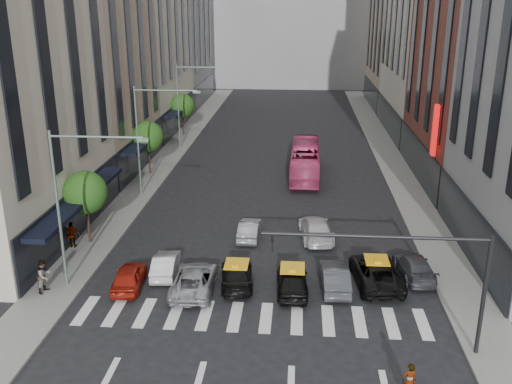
% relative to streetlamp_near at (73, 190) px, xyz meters
% --- Properties ---
extents(ground, '(160.00, 160.00, 0.00)m').
position_rel_streetlamp_near_xyz_m(ground, '(10.04, -4.00, -5.90)').
color(ground, black).
rests_on(ground, ground).
extents(sidewalk_left, '(3.00, 96.00, 0.15)m').
position_rel_streetlamp_near_xyz_m(sidewalk_left, '(-1.46, 26.00, -5.83)').
color(sidewalk_left, slate).
rests_on(sidewalk_left, ground).
extents(sidewalk_right, '(3.00, 96.00, 0.15)m').
position_rel_streetlamp_near_xyz_m(sidewalk_right, '(21.54, 26.00, -5.83)').
color(sidewalk_right, slate).
rests_on(sidewalk_right, ground).
extents(building_left_b, '(8.00, 16.00, 24.00)m').
position_rel_streetlamp_near_xyz_m(building_left_b, '(-6.96, 24.00, 6.10)').
color(building_left_b, tan).
rests_on(building_left_b, ground).
extents(building_left_d, '(8.00, 18.00, 30.00)m').
position_rel_streetlamp_near_xyz_m(building_left_d, '(-6.96, 61.00, 9.10)').
color(building_left_d, gray).
rests_on(building_left_d, ground).
extents(building_right_b, '(8.00, 18.00, 26.00)m').
position_rel_streetlamp_near_xyz_m(building_right_b, '(27.04, 23.00, 7.10)').
color(building_right_b, brown).
rests_on(building_right_b, ground).
extents(building_right_d, '(8.00, 18.00, 28.00)m').
position_rel_streetlamp_near_xyz_m(building_right_d, '(27.04, 61.00, 8.10)').
color(building_right_d, tan).
rests_on(building_right_d, ground).
extents(tree_near, '(2.88, 2.88, 4.95)m').
position_rel_streetlamp_near_xyz_m(tree_near, '(-1.76, 6.00, -2.25)').
color(tree_near, black).
rests_on(tree_near, sidewalk_left).
extents(tree_mid, '(2.88, 2.88, 4.95)m').
position_rel_streetlamp_near_xyz_m(tree_mid, '(-1.76, 22.00, -2.25)').
color(tree_mid, black).
rests_on(tree_mid, sidewalk_left).
extents(tree_far, '(2.88, 2.88, 4.95)m').
position_rel_streetlamp_near_xyz_m(tree_far, '(-1.76, 38.00, -2.25)').
color(tree_far, black).
rests_on(tree_far, sidewalk_left).
extents(streetlamp_near, '(5.38, 0.25, 9.00)m').
position_rel_streetlamp_near_xyz_m(streetlamp_near, '(0.00, 0.00, 0.00)').
color(streetlamp_near, gray).
rests_on(streetlamp_near, sidewalk_left).
extents(streetlamp_mid, '(5.38, 0.25, 9.00)m').
position_rel_streetlamp_near_xyz_m(streetlamp_mid, '(0.00, 16.00, 0.00)').
color(streetlamp_mid, gray).
rests_on(streetlamp_mid, sidewalk_left).
extents(streetlamp_far, '(5.38, 0.25, 9.00)m').
position_rel_streetlamp_near_xyz_m(streetlamp_far, '(0.00, 32.00, 0.00)').
color(streetlamp_far, gray).
rests_on(streetlamp_far, sidewalk_left).
extents(traffic_signal, '(10.10, 0.20, 6.00)m').
position_rel_streetlamp_near_xyz_m(traffic_signal, '(17.74, -5.00, -1.43)').
color(traffic_signal, black).
rests_on(traffic_signal, ground).
extents(liberty_sign, '(0.30, 0.70, 4.00)m').
position_rel_streetlamp_near_xyz_m(liberty_sign, '(22.64, 16.00, 0.10)').
color(liberty_sign, red).
rests_on(liberty_sign, ground).
extents(car_red, '(1.92, 4.05, 1.34)m').
position_rel_streetlamp_near_xyz_m(car_red, '(2.64, 0.23, -5.23)').
color(car_red, maroon).
rests_on(car_red, ground).
extents(car_white_front, '(1.64, 3.96, 1.27)m').
position_rel_streetlamp_near_xyz_m(car_white_front, '(4.36, 1.98, -5.27)').
color(car_white_front, silver).
rests_on(car_white_front, ground).
extents(car_silver, '(2.41, 5.04, 1.39)m').
position_rel_streetlamp_near_xyz_m(car_silver, '(6.43, 0.12, -5.21)').
color(car_silver, '#A2A3A7').
rests_on(car_silver, ground).
extents(taxi_left, '(2.32, 4.64, 1.29)m').
position_rel_streetlamp_near_xyz_m(taxi_left, '(8.74, 1.00, -5.26)').
color(taxi_left, black).
rests_on(taxi_left, ground).
extents(taxi_center, '(1.93, 4.36, 1.46)m').
position_rel_streetlamp_near_xyz_m(taxi_center, '(11.94, 0.38, -5.17)').
color(taxi_center, black).
rests_on(taxi_center, ground).
extents(car_grey_mid, '(1.67, 4.34, 1.41)m').
position_rel_streetlamp_near_xyz_m(car_grey_mid, '(14.34, 1.02, -5.20)').
color(car_grey_mid, '#373A3E').
rests_on(car_grey_mid, ground).
extents(taxi_right, '(3.01, 5.55, 1.48)m').
position_rel_streetlamp_near_xyz_m(taxi_right, '(16.74, 1.76, -5.17)').
color(taxi_right, black).
rests_on(taxi_right, ground).
extents(car_grey_curb, '(2.18, 4.62, 1.30)m').
position_rel_streetlamp_near_xyz_m(car_grey_curb, '(19.13, 2.82, -5.25)').
color(car_grey_curb, '#3D3F44').
rests_on(car_grey_curb, ground).
extents(car_row2_left, '(1.44, 3.92, 1.28)m').
position_rel_streetlamp_near_xyz_m(car_row2_left, '(8.88, 7.83, -5.26)').
color(car_row2_left, '#9D9DA2').
rests_on(car_row2_left, ground).
extents(car_row2_right, '(2.59, 5.26, 1.47)m').
position_rel_streetlamp_near_xyz_m(car_row2_right, '(13.44, 8.10, -5.17)').
color(car_row2_right, silver).
rests_on(car_row2_right, ground).
extents(bus, '(2.71, 10.82, 3.00)m').
position_rel_streetlamp_near_xyz_m(bus, '(12.75, 22.70, -4.40)').
color(bus, '#CD3C71').
rests_on(bus, ground).
extents(rider, '(0.63, 0.46, 1.60)m').
position_rel_streetlamp_near_xyz_m(rider, '(16.82, -8.58, -4.26)').
color(rider, gray).
rests_on(rider, motorcycle).
extents(pedestrian_near, '(0.94, 1.08, 1.90)m').
position_rel_streetlamp_near_xyz_m(pedestrian_near, '(-1.79, -0.91, -4.80)').
color(pedestrian_near, gray).
rests_on(pedestrian_near, sidewalk_left).
extents(pedestrian_far, '(1.06, 0.50, 1.76)m').
position_rel_streetlamp_near_xyz_m(pedestrian_far, '(-2.56, 5.07, -4.87)').
color(pedestrian_far, gray).
rests_on(pedestrian_far, sidewalk_left).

